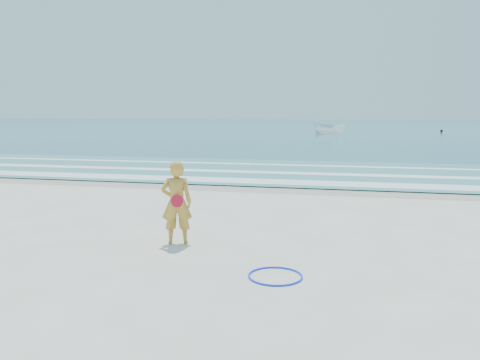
# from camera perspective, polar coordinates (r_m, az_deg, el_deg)

# --- Properties ---
(ground) EXTENTS (400.00, 400.00, 0.00)m
(ground) POSITION_cam_1_polar(r_m,az_deg,el_deg) (9.20, -8.72, -9.56)
(ground) COLOR silver
(ground) RESTS_ON ground
(wet_sand) EXTENTS (400.00, 2.40, 0.00)m
(wet_sand) POSITION_cam_1_polar(r_m,az_deg,el_deg) (17.66, 2.06, -0.91)
(wet_sand) COLOR #B2A893
(wet_sand) RESTS_ON ground
(ocean) EXTENTS (400.00, 190.00, 0.04)m
(ocean) POSITION_cam_1_polar(r_m,az_deg,el_deg) (113.21, 11.32, 6.59)
(ocean) COLOR #19727F
(ocean) RESTS_ON ground
(shallow) EXTENTS (400.00, 10.00, 0.01)m
(shallow) POSITION_cam_1_polar(r_m,az_deg,el_deg) (22.54, 4.46, 1.15)
(shallow) COLOR #59B7AD
(shallow) RESTS_ON ocean
(foam_near) EXTENTS (400.00, 1.40, 0.01)m
(foam_near) POSITION_cam_1_polar(r_m,az_deg,el_deg) (18.92, 2.80, -0.16)
(foam_near) COLOR white
(foam_near) RESTS_ON shallow
(foam_mid) EXTENTS (400.00, 0.90, 0.01)m
(foam_mid) POSITION_cam_1_polar(r_m,az_deg,el_deg) (21.75, 4.15, 0.92)
(foam_mid) COLOR white
(foam_mid) RESTS_ON shallow
(foam_far) EXTENTS (400.00, 0.60, 0.01)m
(foam_far) POSITION_cam_1_polar(r_m,az_deg,el_deg) (25.00, 5.30, 1.85)
(foam_far) COLOR white
(foam_far) RESTS_ON shallow
(hoop) EXTENTS (1.15, 1.15, 0.03)m
(hoop) POSITION_cam_1_polar(r_m,az_deg,el_deg) (8.20, 4.33, -11.59)
(hoop) COLOR #0E33FF
(hoop) RESTS_ON ground
(boat) EXTENTS (4.39, 1.75, 1.68)m
(boat) POSITION_cam_1_polar(r_m,az_deg,el_deg) (62.58, 10.96, 6.26)
(boat) COLOR white
(boat) RESTS_ON ocean
(buoy) EXTENTS (0.40, 0.40, 0.40)m
(buoy) POSITION_cam_1_polar(r_m,az_deg,el_deg) (74.49, 23.36, 5.53)
(buoy) COLOR black
(buoy) RESTS_ON ocean
(woman) EXTENTS (0.75, 0.60, 1.79)m
(woman) POSITION_cam_1_polar(r_m,az_deg,el_deg) (10.05, -7.73, -2.75)
(woman) COLOR gold
(woman) RESTS_ON ground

